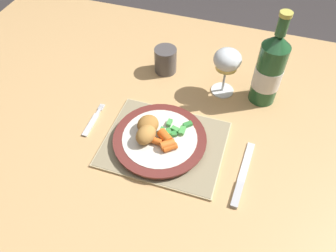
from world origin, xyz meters
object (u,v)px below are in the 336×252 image
dining_table (160,134)px  bottle (269,70)px  dinner_plate (160,139)px  fork (92,122)px  wine_glass (227,62)px  table_knife (241,179)px  drinking_cup (166,60)px

dining_table → bottle: (0.26, 0.16, 0.18)m
dining_table → dinner_plate: (0.03, -0.09, 0.09)m
fork → wine_glass: wine_glass is taller
fork → dining_table: bearing=24.0°
dining_table → fork: bearing=-156.0°
table_knife → bottle: 0.31m
table_knife → bottle: bearing=88.4°
dinner_plate → wine_glass: size_ratio=1.63×
dinner_plate → table_knife: size_ratio=1.23×
dinner_plate → wine_glass: 0.28m
fork → bottle: size_ratio=0.44×
wine_glass → bottle: 0.11m
table_knife → wine_glass: bearing=110.2°
fork → bottle: bottle is taller
dining_table → fork: 0.20m
dining_table → table_knife: 0.29m
dinner_plate → fork: 0.20m
dinner_plate → drinking_cup: size_ratio=2.99×
dinner_plate → table_knife: (0.22, -0.04, -0.01)m
fork → wine_glass: size_ratio=0.83×
dining_table → drinking_cup: 0.23m
bottle → drinking_cup: size_ratio=3.44×
fork → bottle: bearing=29.3°
dining_table → drinking_cup: size_ratio=19.16×
dining_table → bottle: 0.35m
fork → table_knife: bearing=-7.4°
dining_table → wine_glass: (0.14, 0.16, 0.18)m
wine_glass → drinking_cup: wine_glass is taller
drinking_cup → table_knife: bearing=-47.7°
dining_table → dinner_plate: 0.13m
table_knife → bottle: bottle is taller
dinner_plate → table_knife: bearing=-11.1°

